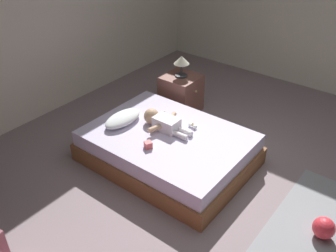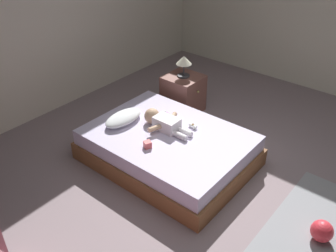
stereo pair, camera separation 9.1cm
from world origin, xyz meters
name	(u,v)px [view 2 (the right image)]	position (x,y,z in m)	size (l,w,h in m)	color
ground_plane	(232,194)	(0.00, 0.00, 0.00)	(8.00, 8.00, 0.00)	gray
wall_behind_bed	(40,8)	(0.00, 3.00, 1.43)	(8.00, 0.12, 2.86)	beige
bed	(168,148)	(0.01, 0.89, 0.19)	(1.35, 1.84, 0.39)	brown
pillow	(123,118)	(-0.13, 1.45, 0.45)	(0.52, 0.27, 0.11)	white
baby	(162,122)	(0.07, 1.02, 0.47)	(0.48, 0.63, 0.18)	white
toothbrush	(169,114)	(0.35, 1.15, 0.40)	(0.02, 0.15, 0.02)	#AF37A0
nightstand	(183,94)	(1.06, 1.47, 0.27)	(0.48, 0.51, 0.54)	brown
lamp	(184,62)	(1.06, 1.47, 0.76)	(0.21, 0.21, 0.29)	#333338
rug	(327,236)	(0.08, -0.97, 0.00)	(1.56, 1.02, 0.01)	gray
toy_ball	(322,231)	(-0.01, -0.93, 0.11)	(0.20, 0.20, 0.20)	#E4333F
toy_block	(148,145)	(-0.33, 0.88, 0.43)	(0.10, 0.10, 0.07)	#DB5758
baby_bottle	(193,126)	(0.28, 0.74, 0.41)	(0.06, 0.10, 0.07)	white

